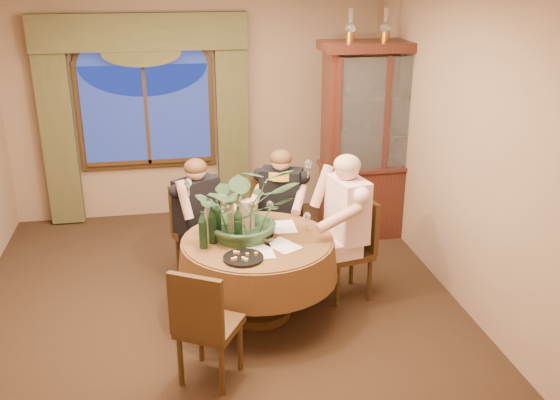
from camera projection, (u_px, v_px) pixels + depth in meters
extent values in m
plane|color=black|center=(218.00, 307.00, 5.81)|extent=(5.00, 5.00, 0.00)
plane|color=#8E6E52|center=(196.00, 104.00, 7.62)|extent=(4.50, 0.00, 4.50)
plane|color=#8E6E52|center=(458.00, 151.00, 5.69)|extent=(0.00, 5.00, 5.00)
cube|color=#43411F|center=(58.00, 130.00, 7.31)|extent=(0.38, 0.14, 2.32)
cube|color=#43411F|center=(233.00, 122.00, 7.66)|extent=(0.38, 0.14, 2.32)
cylinder|color=maroon|center=(258.00, 277.00, 5.58)|extent=(1.67, 1.67, 0.75)
cube|color=#33100A|center=(379.00, 142.00, 7.06)|extent=(1.38, 0.54, 2.23)
cube|color=black|center=(346.00, 250.00, 5.87)|extent=(0.50, 0.50, 0.96)
cube|color=black|center=(269.00, 227.00, 6.37)|extent=(0.52, 0.52, 0.96)
cube|color=black|center=(200.00, 234.00, 6.22)|extent=(0.57, 0.57, 0.96)
cube|color=black|center=(209.00, 323.00, 4.67)|extent=(0.57, 0.57, 0.96)
imported|color=#315531|center=(246.00, 172.00, 5.32)|extent=(0.90, 1.00, 0.78)
imported|color=#515630|center=(265.00, 238.00, 5.40)|extent=(0.15, 0.15, 0.05)
cylinder|color=black|center=(243.00, 258.00, 5.06)|extent=(0.33, 0.33, 0.02)
cylinder|color=black|center=(212.00, 225.00, 5.31)|extent=(0.07, 0.07, 0.33)
cylinder|color=black|center=(217.00, 218.00, 5.47)|extent=(0.07, 0.07, 0.33)
cylinder|color=black|center=(238.00, 224.00, 5.32)|extent=(0.07, 0.07, 0.33)
cylinder|color=tan|center=(209.00, 218.00, 5.45)|extent=(0.07, 0.07, 0.33)
cylinder|color=black|center=(203.00, 230.00, 5.21)|extent=(0.07, 0.07, 0.33)
cylinder|color=tan|center=(232.00, 220.00, 5.42)|extent=(0.07, 0.07, 0.33)
cube|color=white|center=(283.00, 245.00, 5.31)|extent=(0.33, 0.36, 0.00)
cube|color=white|center=(284.00, 227.00, 5.69)|extent=(0.22, 0.31, 0.00)
cube|color=white|center=(260.00, 252.00, 5.19)|extent=(0.22, 0.31, 0.00)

